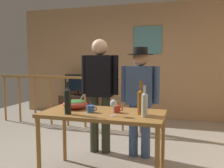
# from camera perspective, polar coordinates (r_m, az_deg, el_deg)

# --- Properties ---
(ground_plane) EXTENTS (7.56, 7.56, 0.00)m
(ground_plane) POSITION_cam_1_polar(r_m,az_deg,el_deg) (3.68, -4.96, -16.45)
(ground_plane) COLOR #9E9384
(back_wall) EXTENTS (5.81, 0.10, 2.72)m
(back_wall) POSITION_cam_1_polar(r_m,az_deg,el_deg) (5.95, 4.44, 5.38)
(back_wall) COLOR tan
(back_wall) RESTS_ON ground_plane
(framed_picture) EXTENTS (0.67, 0.03, 0.65)m
(framed_picture) POSITION_cam_1_polar(r_m,az_deg,el_deg) (5.83, 8.41, 10.20)
(framed_picture) COLOR teal
(stair_railing) EXTENTS (3.27, 0.10, 1.10)m
(stair_railing) POSITION_cam_1_polar(r_m,az_deg,el_deg) (4.96, -5.91, -2.70)
(stair_railing) COLOR #9E6B33
(stair_railing) RESTS_ON ground_plane
(tv_console) EXTENTS (0.90, 0.40, 0.52)m
(tv_console) POSITION_cam_1_polar(r_m,az_deg,el_deg) (6.12, -7.92, -5.00)
(tv_console) COLOR #38281E
(tv_console) RESTS_ON ground_plane
(flat_screen_tv) EXTENTS (0.67, 0.12, 0.51)m
(flat_screen_tv) POSITION_cam_1_polar(r_m,az_deg,el_deg) (6.01, -8.12, 0.18)
(flat_screen_tv) COLOR black
(flat_screen_tv) RESTS_ON tv_console
(serving_table) EXTENTS (1.41, 0.69, 0.79)m
(serving_table) POSITION_cam_1_polar(r_m,az_deg,el_deg) (2.83, -2.19, -8.26)
(serving_table) COLOR #9E6B33
(serving_table) RESTS_ON ground_plane
(salad_bowl) EXTENTS (0.31, 0.31, 0.18)m
(salad_bowl) POSITION_cam_1_polar(r_m,az_deg,el_deg) (3.03, -8.68, -4.60)
(salad_bowl) COLOR #CC3D2D
(salad_bowl) RESTS_ON serving_table
(wine_glass) EXTENTS (0.08, 0.08, 0.18)m
(wine_glass) POSITION_cam_1_polar(r_m,az_deg,el_deg) (2.59, 0.36, -4.79)
(wine_glass) COLOR silver
(wine_glass) RESTS_ON serving_table
(wine_bottle_clear) EXTENTS (0.07, 0.07, 0.33)m
(wine_bottle_clear) POSITION_cam_1_polar(r_m,az_deg,el_deg) (2.57, 7.70, -4.66)
(wine_bottle_clear) COLOR silver
(wine_bottle_clear) RESTS_ON serving_table
(wine_bottle_dark) EXTENTS (0.07, 0.07, 0.36)m
(wine_bottle_dark) POSITION_cam_1_polar(r_m,az_deg,el_deg) (2.72, -10.42, -3.81)
(wine_bottle_dark) COLOR black
(wine_bottle_dark) RESTS_ON serving_table
(wine_bottle_amber) EXTENTS (0.08, 0.08, 0.37)m
(wine_bottle_amber) POSITION_cam_1_polar(r_m,az_deg,el_deg) (2.67, 6.85, -4.01)
(wine_bottle_amber) COLOR brown
(wine_bottle_amber) RESTS_ON serving_table
(mug_blue) EXTENTS (0.12, 0.09, 0.08)m
(mug_blue) POSITION_cam_1_polar(r_m,az_deg,el_deg) (2.79, -5.05, -5.87)
(mug_blue) COLOR #3866B2
(mug_blue) RESTS_ON serving_table
(mug_red) EXTENTS (0.12, 0.08, 0.08)m
(mug_red) POSITION_cam_1_polar(r_m,az_deg,el_deg) (2.77, 1.14, -5.90)
(mug_red) COLOR #B7332D
(mug_red) RESTS_ON serving_table
(person_standing_left) EXTENTS (0.56, 0.24, 1.69)m
(person_standing_left) POSITION_cam_1_polar(r_m,az_deg,el_deg) (3.57, -2.89, -0.56)
(person_standing_left) COLOR #2D3323
(person_standing_left) RESTS_ON ground_plane
(person_standing_right) EXTENTS (0.55, 0.36, 1.56)m
(person_standing_right) POSITION_cam_1_polar(r_m,az_deg,el_deg) (3.42, 6.62, -2.27)
(person_standing_right) COLOR #3D5684
(person_standing_right) RESTS_ON ground_plane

